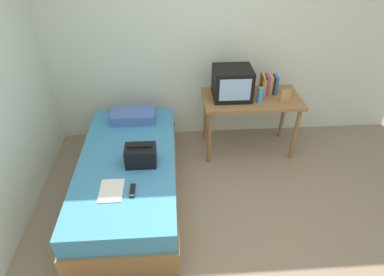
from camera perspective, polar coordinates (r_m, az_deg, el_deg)
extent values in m
plane|color=#84705B|center=(3.20, 5.87, -18.93)|extent=(8.00, 8.00, 0.00)
cube|color=silver|center=(4.05, 2.66, 17.04)|extent=(5.20, 0.10, 2.60)
cube|color=olive|center=(3.57, -10.79, -8.28)|extent=(1.00, 2.00, 0.31)
cube|color=teal|center=(3.39, -11.29, -5.06)|extent=(0.97, 1.94, 0.22)
cube|color=olive|center=(3.92, 10.53, 6.86)|extent=(1.16, 0.60, 0.04)
cylinder|color=olive|center=(3.84, 3.11, 0.02)|extent=(0.05, 0.05, 0.72)
cylinder|color=olive|center=(4.08, 17.78, 0.57)|extent=(0.05, 0.05, 0.72)
cylinder|color=olive|center=(4.23, 2.40, 3.82)|extent=(0.05, 0.05, 0.72)
cylinder|color=olive|center=(4.45, 15.87, 4.14)|extent=(0.05, 0.05, 0.72)
cube|color=black|center=(3.80, 7.15, 9.63)|extent=(0.44, 0.38, 0.36)
cube|color=#8CB2E0|center=(3.63, 7.67, 8.42)|extent=(0.35, 0.01, 0.26)
cylinder|color=#3399DB|center=(3.78, 12.03, 7.47)|extent=(0.06, 0.06, 0.18)
cube|color=#CC7233|center=(3.98, 12.33, 9.40)|extent=(0.03, 0.15, 0.24)
cube|color=gold|center=(4.00, 12.65, 9.08)|extent=(0.02, 0.14, 0.19)
cube|color=#7A3D89|center=(4.00, 13.08, 9.29)|extent=(0.03, 0.15, 0.23)
cube|color=#CC7233|center=(4.01, 13.61, 9.30)|extent=(0.04, 0.16, 0.23)
cube|color=black|center=(4.03, 14.04, 9.11)|extent=(0.02, 0.14, 0.20)
cube|color=#2D5699|center=(4.03, 14.50, 9.25)|extent=(0.04, 0.15, 0.22)
cube|color=#B27F4C|center=(3.87, 16.24, 7.18)|extent=(0.11, 0.02, 0.15)
cube|color=#4766AD|center=(3.87, -10.34, 3.91)|extent=(0.51, 0.29, 0.12)
cube|color=black|center=(3.18, -9.06, -3.09)|extent=(0.30, 0.20, 0.20)
cylinder|color=black|center=(3.11, -9.26, -1.44)|extent=(0.24, 0.02, 0.02)
cube|color=white|center=(3.01, -14.13, -9.02)|extent=(0.21, 0.29, 0.01)
cube|color=black|center=(2.96, -10.49, -9.12)|extent=(0.04, 0.16, 0.02)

